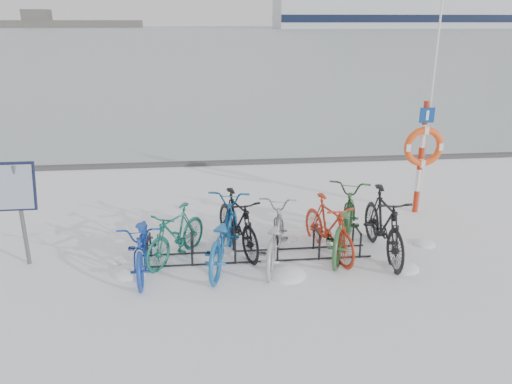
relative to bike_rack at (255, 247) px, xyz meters
The scene contains 15 objects.
ground 0.18m from the bike_rack, ahead, with size 900.00×900.00×0.00m, color white.
ice_sheet 155.00m from the bike_rack, 90.00° to the left, with size 400.00×298.00×0.02m, color #A6B5BC.
quay_edge 5.90m from the bike_rack, 90.00° to the left, with size 400.00×0.25×0.10m, color #3F3F42.
bike_rack is the anchor object (origin of this frame).
info_board 3.99m from the bike_rack, behind, with size 0.60×0.23×1.78m.
lifebuoy_station 4.23m from the bike_rack, 25.34° to the left, with size 0.83×0.23×4.31m.
bike_0 1.91m from the bike_rack, behind, with size 0.65×1.87×0.98m, color #173B9C.
bike_1 1.38m from the bike_rack, behind, with size 0.45×1.60×0.96m, color #145B4D.
bike_2 0.67m from the bike_rack, 167.95° to the right, with size 0.73×2.10×1.10m, color #185C9D.
bike_3 0.58m from the bike_rack, 127.71° to the left, with size 0.51×1.82×1.09m, color black.
bike_4 0.47m from the bike_rack, 28.23° to the right, with size 0.66×1.90×0.99m, color #9D9EA4.
bike_5 1.34m from the bike_rack, ahead, with size 0.49×1.75×1.05m, color #B72E16.
bike_6 1.64m from the bike_rack, ahead, with size 0.75×2.16×1.14m, color #2E5B31.
bike_7 2.26m from the bike_rack, ahead, with size 0.57×2.00×1.20m, color black.
snow_drifts 0.38m from the bike_rack, 27.92° to the right, with size 5.95×1.90×0.21m.
Camera 1 is at (-0.81, -7.78, 3.91)m, focal length 35.00 mm.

